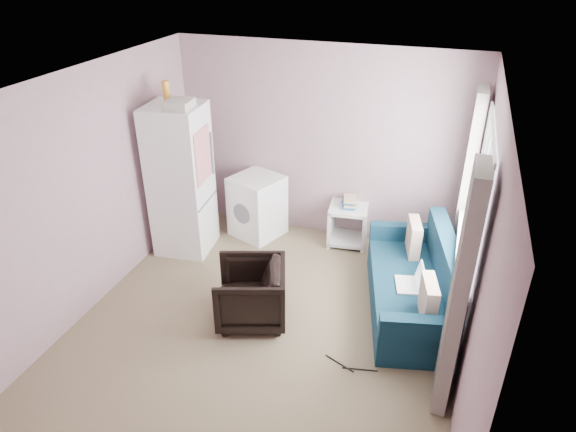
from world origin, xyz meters
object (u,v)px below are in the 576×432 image
sofa (418,288)px  washing_machine (257,205)px  fridge (181,180)px  armchair (250,291)px  side_table (348,221)px

sofa → washing_machine: bearing=142.4°
fridge → sofa: fridge is taller
armchair → fridge: fridge is taller
armchair → fridge: 1.81m
armchair → washing_machine: (-0.59, 1.68, 0.07)m
armchair → side_table: size_ratio=1.08×
fridge → armchair: bearing=-44.5°
washing_machine → sofa: washing_machine is taller
side_table → washing_machine: bearing=-172.7°
sofa → fridge: bearing=159.2°
armchair → fridge: bearing=-147.7°
side_table → sofa: sofa is taller
armchair → washing_machine: size_ratio=0.87×
fridge → side_table: fridge is taller
washing_machine → sofa: size_ratio=0.42×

